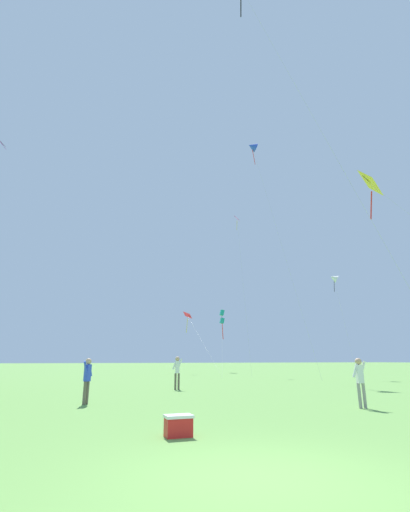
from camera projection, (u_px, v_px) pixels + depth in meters
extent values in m
plane|color=#669947|center=(260.00, 479.00, 5.06)|extent=(400.00, 400.00, 0.00)
cube|color=teal|center=(222.00, 313.00, 52.21)|extent=(0.72, 0.81, 0.82)
cube|color=teal|center=(222.00, 321.00, 51.90)|extent=(0.72, 0.81, 0.82)
cylinder|color=#3F382D|center=(222.00, 317.00, 52.06)|extent=(0.05, 0.05, 1.62)
cylinder|color=red|center=(223.00, 331.00, 51.63)|extent=(0.32, 0.28, 2.40)
cylinder|color=silver|center=(222.00, 343.00, 46.81)|extent=(3.42, 8.08, 7.33)
cube|color=yellow|center=(370.00, 183.00, 29.42)|extent=(2.33, 2.27, 1.90)
cylinder|color=#3F382D|center=(370.00, 183.00, 29.42)|extent=(1.84, 0.37, 0.85)
cylinder|color=red|center=(371.00, 205.00, 29.01)|extent=(0.29, 0.42, 2.30)
cone|color=blue|center=(252.00, 147.00, 42.14)|extent=(1.25, 1.17, 1.28)
cylinder|color=red|center=(254.00, 157.00, 41.94)|extent=(0.46, 0.27, 1.71)
cylinder|color=silver|center=(280.00, 241.00, 35.16)|extent=(0.89, 8.16, 25.08)
cone|color=white|center=(334.00, 278.00, 36.20)|extent=(1.19, 1.13, 0.98)
cylinder|color=black|center=(334.00, 286.00, 35.88)|extent=(0.25, 0.18, 1.10)
cylinder|color=silver|center=(345.00, 324.00, 32.33)|extent=(2.60, 4.80, 9.30)
cylinder|color=black|center=(241.00, 5.00, 25.51)|extent=(0.23, 0.49, 1.66)
cylinder|color=silver|center=(315.00, 119.00, 18.58)|extent=(3.31, 8.85, 26.62)
cube|color=red|center=(188.00, 315.00, 46.34)|extent=(1.16, 1.07, 0.88)
cylinder|color=#3F382D|center=(188.00, 315.00, 46.34)|extent=(1.02, 0.22, 0.33)
cylinder|color=yellow|center=(187.00, 325.00, 45.95)|extent=(0.20, 0.09, 1.80)
cylinder|color=silver|center=(202.00, 342.00, 40.13)|extent=(0.14, 11.55, 6.96)
cube|color=pink|center=(237.00, 218.00, 48.88)|extent=(0.81, 0.89, 0.85)
cylinder|color=#3F382D|center=(237.00, 218.00, 48.88)|extent=(0.79, 0.05, 0.45)
cylinder|color=yellow|center=(237.00, 225.00, 48.48)|extent=(0.24, 0.26, 1.42)
cylinder|color=silver|center=(243.00, 285.00, 42.10)|extent=(2.67, 8.09, 19.67)
cylinder|color=#665B4C|center=(84.00, 393.00, 13.56)|extent=(0.11, 0.11, 0.81)
cylinder|color=#665B4C|center=(87.00, 393.00, 13.71)|extent=(0.11, 0.11, 0.81)
cube|color=blue|center=(88.00, 373.00, 13.83)|extent=(0.27, 0.28, 0.61)
cylinder|color=blue|center=(86.00, 369.00, 13.75)|extent=(0.24, 0.26, 0.57)
cylinder|color=blue|center=(90.00, 369.00, 13.98)|extent=(0.24, 0.26, 0.57)
sphere|color=tan|center=(89.00, 361.00, 13.94)|extent=(0.22, 0.22, 0.22)
cylinder|color=gray|center=(364.00, 396.00, 12.54)|extent=(0.11, 0.11, 0.81)
cylinder|color=gray|center=(360.00, 396.00, 12.53)|extent=(0.11, 0.11, 0.81)
cube|color=white|center=(360.00, 374.00, 12.73)|extent=(0.25, 0.24, 0.61)
cylinder|color=white|center=(363.00, 369.00, 12.78)|extent=(0.29, 0.15, 0.57)
cylinder|color=white|center=(355.00, 369.00, 12.76)|extent=(0.29, 0.15, 0.57)
sphere|color=tan|center=(358.00, 361.00, 12.84)|extent=(0.22, 0.22, 0.22)
cylinder|color=#665B4C|center=(179.00, 381.00, 20.32)|extent=(0.12, 0.12, 0.87)
cylinder|color=#665B4C|center=(175.00, 381.00, 20.29)|extent=(0.12, 0.12, 0.87)
cube|color=white|center=(177.00, 367.00, 20.51)|extent=(0.25, 0.23, 0.65)
cylinder|color=white|center=(180.00, 364.00, 20.58)|extent=(0.30, 0.13, 0.61)
cylinder|color=white|center=(175.00, 364.00, 20.53)|extent=(0.30, 0.13, 0.61)
sphere|color=tan|center=(177.00, 359.00, 20.63)|extent=(0.24, 0.24, 0.24)
cube|color=red|center=(178.00, 427.00, 7.89)|extent=(0.56, 0.36, 0.38)
cube|color=white|center=(179.00, 416.00, 7.95)|extent=(0.60, 0.40, 0.06)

